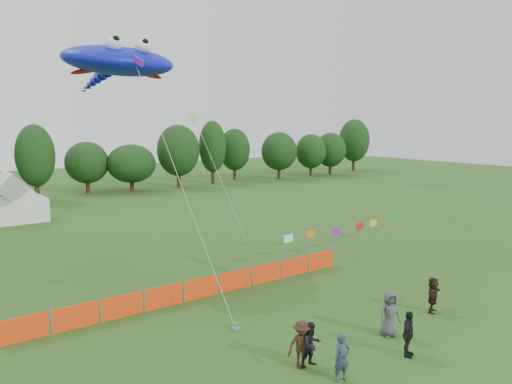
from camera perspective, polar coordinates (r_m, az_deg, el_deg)
ground at (r=20.50m, az=10.52°, el=-16.53°), size 160.00×160.00×0.00m
treeline at (r=59.63m, az=-21.69°, el=3.44°), size 104.57×8.78×8.36m
tent_right at (r=46.87m, az=-25.70°, el=-1.10°), size 4.55×3.64×3.21m
barrier_fence at (r=24.67m, az=-6.25°, el=-10.84°), size 17.90×0.06×1.00m
flag_row at (r=32.27m, az=10.04°, el=-4.79°), size 10.73×0.61×2.18m
spectator_a at (r=17.46m, az=9.78°, el=-18.16°), size 0.66×0.51×1.62m
spectator_b at (r=18.24m, az=6.35°, el=-16.92°), size 0.82×0.67×1.60m
spectator_c at (r=18.10m, az=5.25°, el=-16.96°), size 1.20×0.84×1.68m
spectator_d at (r=19.58m, az=17.01°, el=-15.26°), size 1.08×0.79×1.71m
spectator_e at (r=21.06m, az=15.01°, el=-13.29°), size 1.01×0.79×1.82m
spectator_f at (r=24.06m, az=19.58°, el=-11.02°), size 1.54×1.09×1.60m
stingray_kite at (r=31.06m, az=-15.62°, el=14.08°), size 7.38×21.24×13.10m
small_kite_white at (r=36.90m, az=-5.33°, el=4.37°), size 1.62×5.91×9.29m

